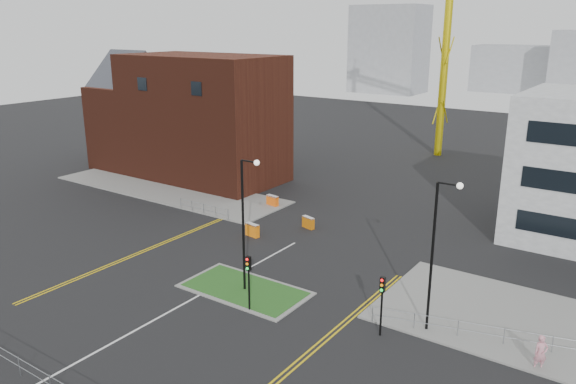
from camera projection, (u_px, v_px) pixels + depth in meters
name	position (u px, v px, depth m)	size (l,w,h in m)	color
ground	(131.00, 333.00, 32.55)	(200.00, 200.00, 0.00)	black
pavement_left	(168.00, 189.00, 60.77)	(28.00, 8.00, 0.12)	slate
island_kerb	(245.00, 290.00, 37.75)	(8.60, 4.60, 0.08)	slate
grass_island	(245.00, 289.00, 37.74)	(8.00, 4.00, 0.12)	#21541C
brick_building	(184.00, 117.00, 65.17)	(24.20, 10.07, 14.24)	#451B11
streetlamp_island	(246.00, 215.00, 36.09)	(1.46, 0.36, 9.18)	black
streetlamp_right_near	(437.00, 245.00, 31.12)	(1.46, 0.36, 9.18)	black
traffic_light_island	(249.00, 273.00, 34.34)	(0.28, 0.33, 3.65)	black
traffic_light_right	(382.00, 295.00, 31.55)	(0.28, 0.33, 3.65)	black
railing_front	(34.00, 371.00, 27.59)	(24.05, 0.05, 1.10)	gray
railing_left	(204.00, 207.00, 52.51)	(6.05, 0.05, 1.10)	gray
railing_right	(553.00, 341.00, 30.20)	(19.05, 5.05, 1.10)	gray
centre_line	(157.00, 318.00, 34.12)	(0.15, 30.00, 0.01)	silver
yellow_left_a	(154.00, 246.00, 45.33)	(0.12, 24.00, 0.01)	gold
yellow_left_b	(157.00, 247.00, 45.17)	(0.12, 24.00, 0.01)	gold
yellow_right_a	(325.00, 337.00, 32.09)	(0.12, 20.00, 0.01)	gold
yellow_right_b	(329.00, 339.00, 31.93)	(0.12, 20.00, 0.01)	gold
skyline_a	(389.00, 49.00, 145.75)	(18.00, 12.00, 22.00)	gray
skyline_d	(534.00, 69.00, 145.49)	(30.00, 12.00, 12.00)	gray
pedestrian	(541.00, 353.00, 28.79)	(0.71, 0.47, 1.96)	pink
barrier_left	(272.00, 200.00, 55.04)	(1.37, 0.64, 1.11)	#F65D0D
barrier_mid	(252.00, 229.00, 47.24)	(1.36, 0.63, 1.10)	orange
barrier_right	(308.00, 222.00, 49.15)	(1.29, 0.74, 1.03)	#C6640B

